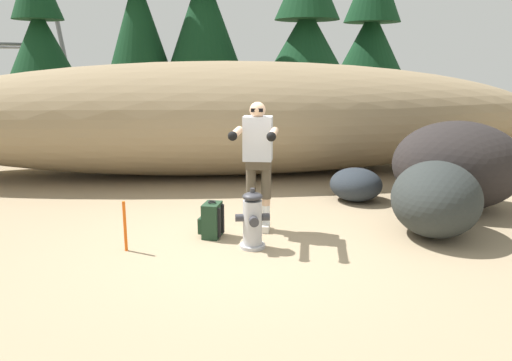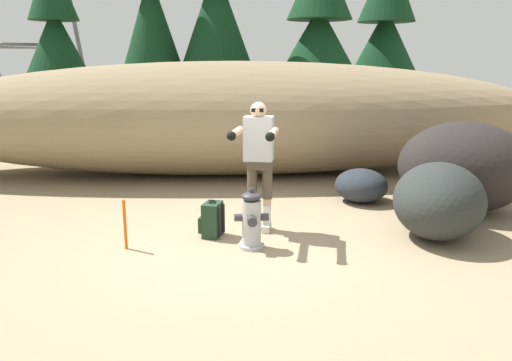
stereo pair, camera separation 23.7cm
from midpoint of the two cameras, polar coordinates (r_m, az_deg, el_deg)
The scene contains 14 objects.
ground_plane at distance 6.15m, azimuth -2.47°, elevation -7.45°, with size 56.00×56.00×0.04m, color #998466.
dirt_embankment at distance 9.95m, azimuth -4.02°, elevation 7.10°, with size 12.93×3.20×2.19m, color #897556.
fire_hydrant at distance 5.93m, azimuth -1.54°, elevation -4.61°, with size 0.41×0.36×0.73m.
utility_worker at distance 6.34m, azimuth -0.86°, elevation 3.41°, with size 0.65×1.03×1.68m.
spare_backpack at distance 6.37m, azimuth -6.13°, elevation -4.54°, with size 0.34×0.35×0.47m.
boulder_large at distance 8.02m, azimuth 21.11°, elevation 1.62°, with size 1.89×1.55×1.32m, color #272322.
boulder_mid at distance 6.70m, azimuth 18.82°, elevation -1.98°, with size 1.43×1.11×0.95m, color #292D2C.
boulder_small at distance 8.13m, azimuth 10.47°, elevation -0.45°, with size 0.87×0.83×0.52m, color #252B32.
pine_tree_far_left at distance 16.08m, azimuth -23.82°, elevation 15.18°, with size 2.17×2.17×5.31m.
pine_tree_left at distance 14.97m, azimuth -13.81°, elevation 18.76°, with size 1.90×1.90×6.59m.
pine_tree_center at distance 14.64m, azimuth -6.49°, elevation 19.68°, with size 2.26×2.26×6.82m.
pine_tree_right at distance 14.36m, azimuth 5.29°, elevation 16.39°, with size 2.74×2.74×5.26m.
pine_tree_far_right at distance 16.52m, azimuth 12.55°, elevation 15.85°, with size 2.68×2.68×5.56m.
survey_stake at distance 6.07m, azimuth -15.76°, elevation -5.03°, with size 0.04×0.04×0.60m, color #E55914.
Camera 1 is at (-0.45, -5.74, 2.15)m, focal length 35.18 mm.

